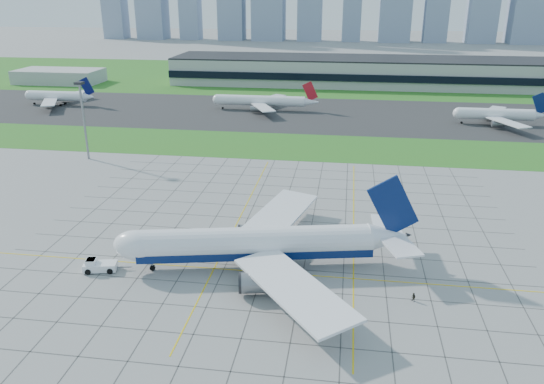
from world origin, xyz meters
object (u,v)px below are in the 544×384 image
object	(u,v)px
pushback_tug	(99,266)
distant_jet_1	(262,101)
distant_jet_0	(58,96)
distant_jet_2	(497,114)
light_mast	(83,111)
airliner	(258,244)
crew_far	(413,297)
crew_near	(146,260)

from	to	relation	value
pushback_tug	distant_jet_1	size ratio (longest dim) A/B	0.20
distant_jet_0	distant_jet_2	bearing A→B (deg)	-3.29
light_mast	airliner	size ratio (longest dim) A/B	0.42
airliner	crew_far	xyz separation A→B (m)	(30.06, -8.58, -4.42)
airliner	crew_far	world-z (taller)	airliner
pushback_tug	crew_far	distance (m)	61.47
light_mast	distant_jet_2	xyz separation A→B (m)	(147.02, 70.11, -11.70)
pushback_tug	crew_near	bearing A→B (deg)	16.24
airliner	crew_near	bearing A→B (deg)	172.32
crew_near	distant_jet_0	size ratio (longest dim) A/B	0.04
airliner	distant_jet_2	xyz separation A→B (m)	(78.35, 135.23, -0.78)
distant_jet_0	distant_jet_1	bearing A→B (deg)	1.63
crew_far	distant_jet_1	world-z (taller)	distant_jet_1
crew_near	pushback_tug	bearing A→B (deg)	132.20
light_mast	distant_jet_2	size ratio (longest dim) A/B	0.60
crew_near	distant_jet_0	distance (m)	179.76
crew_near	distant_jet_2	distance (m)	170.47
crew_far	crew_near	bearing A→B (deg)	-135.54
distant_jet_1	airliner	bearing A→B (deg)	-81.02
light_mast	distant_jet_2	bearing A→B (deg)	25.50
distant_jet_1	light_mast	bearing A→B (deg)	-118.01
crew_far	distant_jet_0	bearing A→B (deg)	-173.39
pushback_tug	distant_jet_0	size ratio (longest dim) A/B	0.22
airliner	distant_jet_1	xyz separation A→B (m)	(-23.65, 149.73, -0.78)
pushback_tug	light_mast	bearing A→B (deg)	105.74
airliner	crew_near	world-z (taller)	airliner
pushback_tug	crew_near	distance (m)	9.34
light_mast	distant_jet_1	xyz separation A→B (m)	(45.01, 84.62, -11.69)
pushback_tug	crew_far	bearing A→B (deg)	-14.21
airliner	crew_far	distance (m)	31.57
light_mast	distant_jet_0	bearing A→B (deg)	124.19
airliner	distant_jet_0	size ratio (longest dim) A/B	1.42
pushback_tug	distant_jet_2	size ratio (longest dim) A/B	0.22
pushback_tug	distant_jet_0	distance (m)	179.00
light_mast	crew_near	bearing A→B (deg)	-55.72
light_mast	crew_near	world-z (taller)	light_mast
airliner	distant_jet_2	size ratio (longest dim) A/B	1.42
airliner	distant_jet_0	xyz separation A→B (m)	(-124.22, 146.88, -0.79)
airliner	crew_near	distance (m)	23.62
distant_jet_0	distant_jet_1	world-z (taller)	same
light_mast	distant_jet_0	world-z (taller)	light_mast
airliner	distant_jet_1	bearing A→B (deg)	87.07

